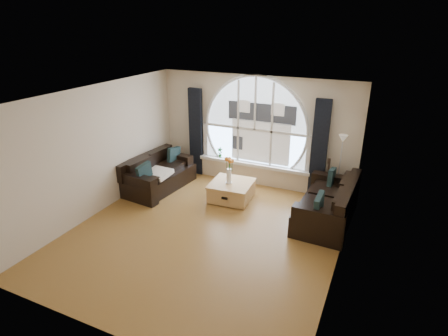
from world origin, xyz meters
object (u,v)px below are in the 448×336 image
guitar (328,179)px  potted_plant (220,152)px  sofa_left (159,173)px  coffee_chest (232,190)px  sofa_right (327,203)px  floor_lamp (339,170)px  vase_flowers (229,167)px

guitar → potted_plant: bearing=167.9°
potted_plant → sofa_left: bearing=-130.5°
sofa_left → coffee_chest: (1.87, 0.18, -0.17)m
sofa_right → floor_lamp: bearing=88.7°
sofa_left → vase_flowers: size_ratio=2.66×
sofa_left → sofa_right: sofa_right is taller
vase_flowers → sofa_left: bearing=-175.7°
sofa_right → coffee_chest: size_ratio=2.12×
sofa_left → floor_lamp: 4.25m
sofa_left → coffee_chest: size_ratio=1.99×
coffee_chest → potted_plant: potted_plant is taller
sofa_right → vase_flowers: vase_flowers is taller
sofa_left → guitar: guitar is taller
sofa_right → potted_plant: sofa_right is taller
coffee_chest → vase_flowers: size_ratio=1.34×
sofa_right → coffee_chest: (-2.17, 0.09, -0.17)m
sofa_right → guitar: guitar is taller
coffee_chest → floor_lamp: 2.46m
sofa_left → potted_plant: potted_plant is taller
sofa_right → floor_lamp: floor_lamp is taller
sofa_right → guitar: bearing=101.8°
coffee_chest → sofa_right: bearing=-6.7°
coffee_chest → vase_flowers: (-0.05, -0.05, 0.58)m
sofa_right → potted_plant: size_ratio=7.32×
potted_plant → floor_lamp: bearing=-3.9°
floor_lamp → potted_plant: floor_lamp is taller
potted_plant → sofa_right: bearing=-21.4°
sofa_left → guitar: 4.02m
vase_flowers → potted_plant: bearing=123.8°
sofa_left → vase_flowers: 1.87m
coffee_chest → sofa_left: bearing=-178.7°
guitar → coffee_chest: bearing=-164.6°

